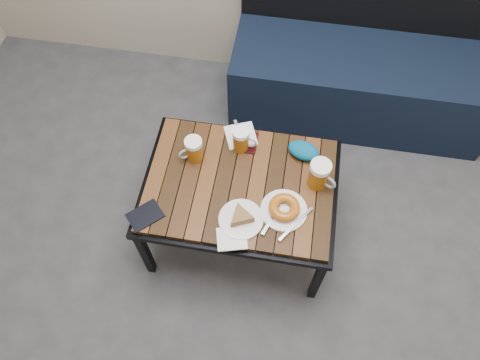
% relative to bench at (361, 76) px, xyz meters
% --- Properties ---
extents(bench, '(1.40, 0.50, 0.95)m').
position_rel_bench_xyz_m(bench, '(0.00, 0.00, 0.00)').
color(bench, black).
rests_on(bench, ground).
extents(cafe_table, '(0.84, 0.62, 0.47)m').
position_rel_bench_xyz_m(cafe_table, '(-0.53, -0.90, 0.16)').
color(cafe_table, black).
rests_on(cafe_table, ground).
extents(beer_mug_left, '(0.11, 0.10, 0.12)m').
position_rel_bench_xyz_m(beer_mug_left, '(-0.75, -0.80, 0.26)').
color(beer_mug_left, '#8E4D0B').
rests_on(beer_mug_left, cafe_table).
extents(beer_mug_centre, '(0.11, 0.08, 0.12)m').
position_rel_bench_xyz_m(beer_mug_centre, '(-0.55, -0.71, 0.26)').
color(beer_mug_centre, '#8E4D0B').
rests_on(beer_mug_centre, cafe_table).
extents(beer_mug_right, '(0.13, 0.11, 0.14)m').
position_rel_bench_xyz_m(beer_mug_right, '(-0.20, -0.84, 0.27)').
color(beer_mug_right, '#8E4D0B').
rests_on(beer_mug_right, cafe_table).
extents(plate_pie, '(0.18, 0.18, 0.05)m').
position_rel_bench_xyz_m(plate_pie, '(-0.50, -1.07, 0.22)').
color(plate_pie, white).
rests_on(plate_pie, cafe_table).
extents(plate_bagel, '(0.22, 0.24, 0.05)m').
position_rel_bench_xyz_m(plate_bagel, '(-0.33, -1.00, 0.22)').
color(plate_bagel, white).
rests_on(plate_bagel, cafe_table).
extents(napkin_left, '(0.17, 0.17, 0.01)m').
position_rel_bench_xyz_m(napkin_left, '(-0.57, -0.65, 0.20)').
color(napkin_left, white).
rests_on(napkin_left, cafe_table).
extents(napkin_right, '(0.14, 0.13, 0.01)m').
position_rel_bench_xyz_m(napkin_right, '(-0.52, -1.15, 0.20)').
color(napkin_right, white).
rests_on(napkin_right, cafe_table).
extents(passport_navy, '(0.17, 0.17, 0.01)m').
position_rel_bench_xyz_m(passport_navy, '(-0.89, -1.11, 0.20)').
color(passport_navy, black).
rests_on(passport_navy, cafe_table).
extents(passport_burgundy, '(0.09, 0.12, 0.01)m').
position_rel_bench_xyz_m(passport_burgundy, '(-0.53, -0.68, 0.20)').
color(passport_burgundy, black).
rests_on(passport_burgundy, cafe_table).
extents(knit_pouch, '(0.16, 0.13, 0.06)m').
position_rel_bench_xyz_m(knit_pouch, '(-0.28, -0.70, 0.23)').
color(knit_pouch, navy).
rests_on(knit_pouch, cafe_table).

